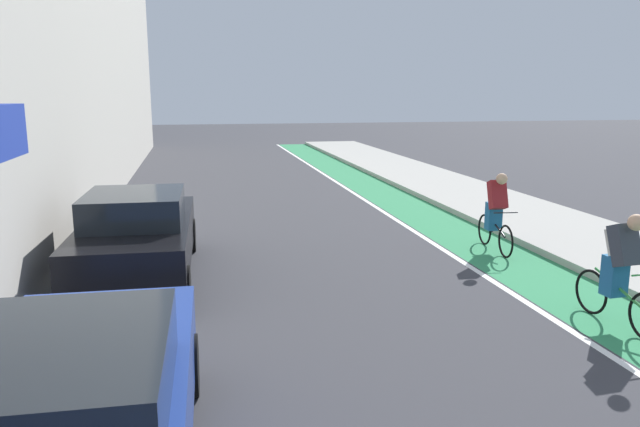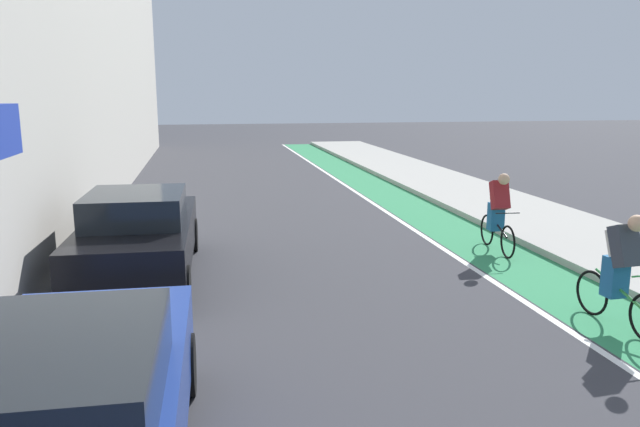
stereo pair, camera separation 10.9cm
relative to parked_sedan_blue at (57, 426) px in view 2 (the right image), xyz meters
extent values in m
plane|color=#38383D|center=(3.27, 8.58, -0.79)|extent=(95.76, 95.76, 0.00)
cube|color=#2D8451|center=(6.78, 10.58, -0.79)|extent=(1.60, 43.53, 0.00)
cube|color=white|center=(5.88, 10.58, -0.78)|extent=(0.12, 43.53, 0.00)
cube|color=#A8A59E|center=(9.12, 10.58, -0.72)|extent=(3.07, 43.53, 0.14)
cube|color=black|center=(0.00, -0.18, 0.47)|extent=(1.60, 2.01, 0.55)
cylinder|color=black|center=(-0.77, 1.87, -0.46)|extent=(0.23, 0.66, 0.66)
cylinder|color=black|center=(0.85, 1.83, -0.46)|extent=(0.23, 0.66, 0.66)
cube|color=black|center=(0.00, 6.22, -0.11)|extent=(1.87, 4.53, 0.70)
cube|color=black|center=(0.00, 5.99, 0.47)|extent=(1.59, 1.92, 0.55)
cylinder|color=black|center=(-0.75, 7.93, -0.46)|extent=(0.24, 0.67, 0.66)
cylinder|color=black|center=(0.84, 7.89, -0.46)|extent=(0.24, 0.67, 0.66)
cylinder|color=black|center=(-0.84, 4.54, -0.46)|extent=(0.24, 0.67, 0.66)
cylinder|color=black|center=(0.76, 4.50, -0.46)|extent=(0.24, 0.67, 0.66)
torus|color=black|center=(6.53, 3.15, -0.46)|extent=(0.09, 0.65, 0.65)
cylinder|color=#338C3F|center=(6.57, 2.63, -0.24)|extent=(0.11, 0.96, 0.33)
cylinder|color=#338C3F|center=(6.56, 2.81, -0.16)|extent=(0.04, 0.12, 0.55)
cube|color=#1E598C|center=(6.57, 2.73, -0.09)|extent=(0.30, 0.26, 0.56)
cube|color=#333842|center=(6.58, 2.61, 0.37)|extent=(0.35, 0.42, 0.60)
sphere|color=tan|center=(6.59, 2.45, 0.71)|extent=(0.22, 0.22, 0.22)
cube|color=beige|center=(6.57, 2.73, 0.39)|extent=(0.28, 0.29, 0.39)
torus|color=black|center=(6.81, 6.17, -0.46)|extent=(0.09, 0.65, 0.65)
torus|color=black|center=(6.89, 7.22, -0.46)|extent=(0.09, 0.65, 0.65)
cylinder|color=black|center=(6.85, 6.70, -0.24)|extent=(0.11, 0.96, 0.33)
cylinder|color=black|center=(6.87, 6.88, -0.16)|extent=(0.04, 0.12, 0.55)
cylinder|color=black|center=(6.82, 6.25, 0.09)|extent=(0.48, 0.06, 0.02)
cube|color=#1E598C|center=(6.86, 6.80, -0.09)|extent=(0.30, 0.26, 0.56)
cube|color=maroon|center=(6.85, 6.67, 0.37)|extent=(0.35, 0.42, 0.60)
sphere|color=tan|center=(6.84, 6.52, 0.71)|extent=(0.22, 0.22, 0.22)
camera|label=1|loc=(1.01, -4.31, 2.38)|focal=34.31mm
camera|label=2|loc=(1.12, -4.33, 2.38)|focal=34.31mm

